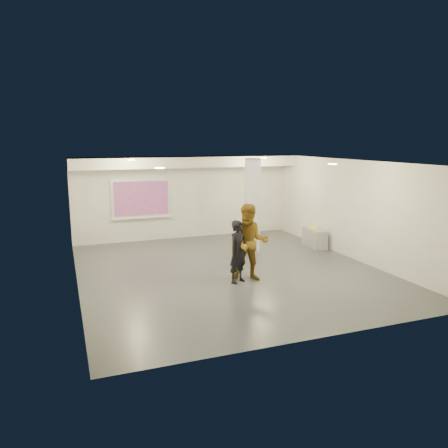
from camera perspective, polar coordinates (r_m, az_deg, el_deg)
name	(u,v)px	position (r m, az deg, el deg)	size (l,w,h in m)	color
floor	(229,271)	(12.20, 0.66, -6.11)	(8.00, 9.00, 0.01)	#35383D
ceiling	(229,162)	(11.68, 0.70, 8.10)	(8.00, 9.00, 0.01)	white
wall_back	(185,197)	(16.08, -5.14, 3.48)	(8.00, 0.01, 3.00)	silver
wall_front	(321,259)	(7.93, 12.57, -4.55)	(8.00, 0.01, 3.00)	silver
wall_left	(74,228)	(11.07, -19.00, -0.48)	(0.01, 9.00, 3.00)	silver
wall_right	(352,209)	(13.79, 16.37, 1.83)	(0.01, 9.00, 3.00)	silver
soffit_band	(188,162)	(15.43, -4.68, 8.10)	(8.00, 1.10, 0.36)	silver
downlight_nw	(131,160)	(13.54, -12.05, 8.18)	(0.22, 0.22, 0.02)	#E8E086
downlight_ne	(263,158)	(14.85, 5.17, 8.60)	(0.22, 0.22, 0.02)	#E8E086
downlight_sw	(160,168)	(9.61, -8.41, 7.25)	(0.22, 0.22, 0.02)	#E8E086
downlight_se	(333,164)	(11.38, 13.99, 7.61)	(0.22, 0.22, 0.02)	#E8E086
column	(252,206)	(14.06, 3.73, 2.43)	(0.52, 0.52, 3.00)	silver
projection_screen	(141,199)	(15.69, -10.75, 3.24)	(2.10, 0.13, 1.42)	white
credenza	(315,238)	(15.11, 11.76, -1.78)	(0.44, 1.06, 0.62)	gray
postit_pad	(314,227)	(15.19, 11.61, -0.45)	(0.23, 0.32, 0.03)	#EDFB1D
cardboard_back	(247,243)	(14.08, 3.06, -2.50)	(0.56, 0.05, 0.61)	olive
cardboard_front	(239,248)	(13.65, 1.91, -3.20)	(0.45, 0.04, 0.49)	olive
woman	(238,252)	(11.04, 1.88, -3.64)	(0.58, 0.38, 1.60)	black
man	(250,243)	(11.18, 3.40, -2.44)	(0.97, 0.75, 1.99)	#89621A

